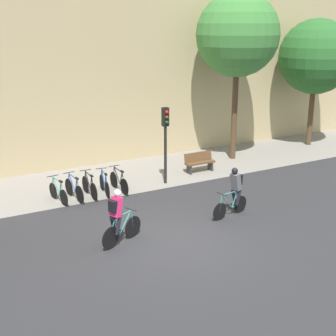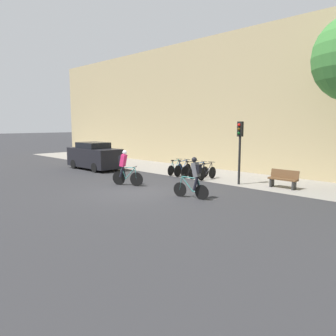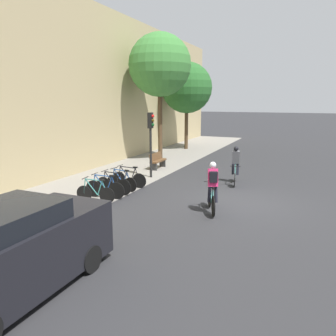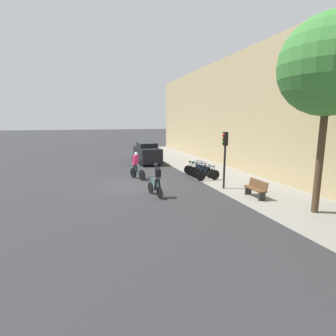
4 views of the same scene
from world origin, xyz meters
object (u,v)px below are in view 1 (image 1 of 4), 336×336
at_px(parked_bike_1, 74,189).
at_px(parked_bike_2, 89,187).
at_px(cyclist_grey, 234,190).
at_px(parked_bike_4, 119,182).
at_px(parked_bike_0, 58,192).
at_px(traffic_light_pole, 165,131).
at_px(bench, 199,162).
at_px(parked_bike_3, 104,184).
at_px(cyclist_pink, 118,216).

height_order(parked_bike_1, parked_bike_2, parked_bike_2).
bearing_deg(cyclist_grey, parked_bike_4, 122.14).
bearing_deg(parked_bike_0, traffic_light_pole, -0.45).
bearing_deg(bench, parked_bike_3, -172.59).
distance_m(parked_bike_0, bench, 6.70).
bearing_deg(parked_bike_1, parked_bike_4, -0.01).
distance_m(cyclist_pink, traffic_light_pole, 6.01).
bearing_deg(cyclist_grey, traffic_light_pole, 97.09).
distance_m(parked_bike_4, bench, 4.24).
relative_size(cyclist_grey, parked_bike_0, 1.12).
relative_size(parked_bike_2, bench, 1.17).
bearing_deg(parked_bike_1, cyclist_grey, -42.96).
bearing_deg(traffic_light_pole, cyclist_pink, -132.28).
xyz_separation_m(parked_bike_0, traffic_light_pole, (4.58, -0.04, 1.87)).
relative_size(parked_bike_0, traffic_light_pole, 0.48).
relative_size(cyclist_grey, parked_bike_3, 1.11).
bearing_deg(traffic_light_pole, cyclist_grey, -82.91).
height_order(cyclist_grey, parked_bike_0, cyclist_grey).
bearing_deg(bench, parked_bike_4, -171.50).
height_order(cyclist_pink, bench, cyclist_pink).
bearing_deg(cyclist_pink, parked_bike_2, 82.11).
distance_m(cyclist_grey, parked_bike_1, 6.13).
relative_size(parked_bike_0, bench, 1.11).
bearing_deg(traffic_light_pole, parked_bike_1, 179.48).
bearing_deg(cyclist_grey, parked_bike_0, 140.72).
height_order(traffic_light_pole, bench, traffic_light_pole).
bearing_deg(parked_bike_0, bench, 5.37).
distance_m(parked_bike_0, traffic_light_pole, 4.94).
relative_size(parked_bike_0, parked_bike_3, 0.99).
relative_size(parked_bike_2, traffic_light_pole, 0.51).
bearing_deg(parked_bike_3, cyclist_grey, -52.15).
bearing_deg(bench, parked_bike_0, -174.63).
distance_m(cyclist_grey, parked_bike_0, 6.60).
distance_m(cyclist_grey, parked_bike_3, 5.30).
xyz_separation_m(cyclist_grey, parked_bike_0, (-5.09, 4.16, -0.56)).
relative_size(parked_bike_4, traffic_light_pole, 0.52).
bearing_deg(cyclist_pink, cyclist_grey, 2.74).
distance_m(parked_bike_2, bench, 5.47).
height_order(parked_bike_1, parked_bike_4, parked_bike_1).
bearing_deg(cyclist_grey, parked_bike_3, 127.85).
height_order(parked_bike_0, traffic_light_pole, traffic_light_pole).
height_order(parked_bike_3, parked_bike_4, parked_bike_4).
relative_size(cyclist_pink, cyclist_grey, 1.02).
xyz_separation_m(parked_bike_0, parked_bike_1, (0.62, 0.00, 0.02)).
bearing_deg(parked_bike_4, parked_bike_3, 179.97).
height_order(parked_bike_0, parked_bike_4, parked_bike_4).
bearing_deg(bench, parked_bike_2, -173.43).
height_order(cyclist_pink, parked_bike_0, cyclist_pink).
height_order(cyclist_grey, traffic_light_pole, traffic_light_pole).
xyz_separation_m(parked_bike_4, traffic_light_pole, (2.10, -0.04, 1.85)).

